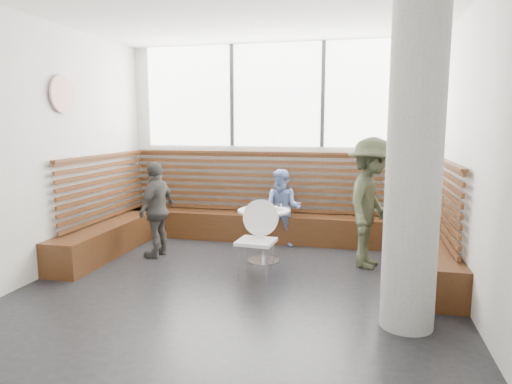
% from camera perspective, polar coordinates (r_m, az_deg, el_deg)
% --- Properties ---
extents(room, '(5.00, 5.00, 3.20)m').
position_cam_1_polar(room, '(5.16, -2.51, 5.01)').
color(room, silver).
rests_on(room, ground).
extents(booth, '(5.00, 2.50, 1.44)m').
position_cam_1_polar(booth, '(7.03, 1.43, -3.86)').
color(booth, '#3D210F').
rests_on(booth, ground).
extents(concrete_column, '(0.50, 0.50, 3.20)m').
position_cam_1_polar(concrete_column, '(4.39, 19.19, 3.90)').
color(concrete_column, gray).
rests_on(concrete_column, ground).
extents(wall_art, '(0.03, 0.50, 0.50)m').
position_cam_1_polar(wall_art, '(6.60, -23.01, 11.19)').
color(wall_art, white).
rests_on(wall_art, room).
extents(cafe_table, '(0.72, 0.72, 0.74)m').
position_cam_1_polar(cafe_table, '(6.34, 0.96, -4.11)').
color(cafe_table, silver).
rests_on(cafe_table, ground).
extents(cafe_chair, '(0.47, 0.46, 0.97)m').
position_cam_1_polar(cafe_chair, '(5.71, 0.19, -5.11)').
color(cafe_chair, white).
rests_on(cafe_chair, ground).
extents(adult_man, '(0.91, 1.26, 1.75)m').
position_cam_1_polar(adult_man, '(6.25, 14.14, -1.34)').
color(adult_man, '#383E29').
rests_on(adult_man, ground).
extents(child_back, '(0.62, 0.50, 1.22)m').
position_cam_1_polar(child_back, '(7.14, 3.37, -2.03)').
color(child_back, '#7D97D9').
rests_on(child_back, ground).
extents(child_left, '(0.44, 0.85, 1.38)m').
position_cam_1_polar(child_left, '(6.75, -12.27, -2.13)').
color(child_left, '#474440').
rests_on(child_left, ground).
extents(plate_near, '(0.22, 0.22, 0.02)m').
position_cam_1_polar(plate_near, '(6.40, -0.16, -2.00)').
color(plate_near, white).
rests_on(plate_near, cafe_table).
extents(plate_far, '(0.20, 0.20, 0.01)m').
position_cam_1_polar(plate_far, '(6.41, 2.13, -2.01)').
color(plate_far, white).
rests_on(plate_far, cafe_table).
extents(glass_left, '(0.07, 0.07, 0.10)m').
position_cam_1_polar(glass_left, '(6.27, -0.40, -1.82)').
color(glass_left, white).
rests_on(glass_left, cafe_table).
extents(glass_mid, '(0.08, 0.08, 0.12)m').
position_cam_1_polar(glass_mid, '(6.24, 1.56, -1.79)').
color(glass_mid, white).
rests_on(glass_mid, cafe_table).
extents(glass_right, '(0.06, 0.06, 0.10)m').
position_cam_1_polar(glass_right, '(6.31, 3.01, -1.79)').
color(glass_right, white).
rests_on(glass_right, cafe_table).
extents(menu_card, '(0.20, 0.15, 0.00)m').
position_cam_1_polar(menu_card, '(6.15, 1.46, -2.50)').
color(menu_card, '#A5C64C').
rests_on(menu_card, cafe_table).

